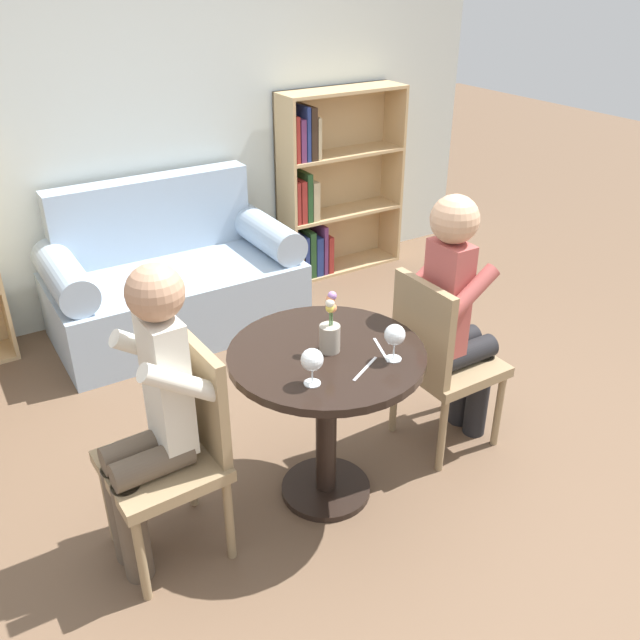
{
  "coord_description": "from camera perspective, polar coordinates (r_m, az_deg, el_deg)",
  "views": [
    {
      "loc": [
        -1.24,
        -1.96,
        2.13
      ],
      "look_at": [
        0.0,
        0.05,
        0.86
      ],
      "focal_mm": 38.0,
      "sensor_mm": 36.0,
      "label": 1
    }
  ],
  "objects": [
    {
      "name": "ground_plane",
      "position": [
        3.15,
        0.49,
        -14.17
      ],
      "size": [
        16.0,
        16.0,
        0.0
      ],
      "primitive_type": "plane",
      "color": "brown"
    },
    {
      "name": "back_wall",
      "position": [
        4.45,
        -15.73,
        17.27
      ],
      "size": [
        5.2,
        0.05,
        2.7
      ],
      "color": "silver",
      "rests_on": "ground_plane"
    },
    {
      "name": "round_table",
      "position": [
        2.81,
        0.54,
        -5.78
      ],
      "size": [
        0.8,
        0.8,
        0.74
      ],
      "color": "black",
      "rests_on": "ground_plane"
    },
    {
      "name": "couch",
      "position": [
        4.38,
        -12.28,
        3.11
      ],
      "size": [
        1.51,
        0.8,
        0.92
      ],
      "color": "#9EB2C6",
      "rests_on": "ground_plane"
    },
    {
      "name": "bookshelf_right",
      "position": [
        5.02,
        0.38,
        10.81
      ],
      "size": [
        0.94,
        0.28,
        1.33
      ],
      "color": "tan",
      "rests_on": "ground_plane"
    },
    {
      "name": "chair_left",
      "position": [
        2.67,
        -11.89,
        -10.23
      ],
      "size": [
        0.44,
        0.44,
        0.9
      ],
      "rotation": [
        0.0,
        0.0,
        -1.53
      ],
      "color": "#937A56",
      "rests_on": "ground_plane"
    },
    {
      "name": "chair_right",
      "position": [
        3.19,
        10.0,
        -3.04
      ],
      "size": [
        0.42,
        0.42,
        0.9
      ],
      "rotation": [
        0.0,
        0.0,
        1.58
      ],
      "color": "#937A56",
      "rests_on": "ground_plane"
    },
    {
      "name": "person_left",
      "position": [
        2.54,
        -14.08,
        -7.91
      ],
      "size": [
        0.43,
        0.35,
        1.24
      ],
      "rotation": [
        0.0,
        0.0,
        -1.53
      ],
      "color": "brown",
      "rests_on": "ground_plane"
    },
    {
      "name": "person_right",
      "position": [
        3.15,
        11.45,
        0.32
      ],
      "size": [
        0.42,
        0.34,
        1.27
      ],
      "rotation": [
        0.0,
        0.0,
        1.58
      ],
      "color": "black",
      "rests_on": "ground_plane"
    },
    {
      "name": "wine_glass_left",
      "position": [
        2.46,
        -0.67,
        -3.46
      ],
      "size": [
        0.08,
        0.08,
        0.15
      ],
      "color": "white",
      "rests_on": "round_table"
    },
    {
      "name": "wine_glass_right",
      "position": [
        2.62,
        6.31,
        -1.34
      ],
      "size": [
        0.08,
        0.08,
        0.15
      ],
      "color": "white",
      "rests_on": "round_table"
    },
    {
      "name": "flower_vase",
      "position": [
        2.67,
        0.86,
        -0.86
      ],
      "size": [
        0.08,
        0.08,
        0.26
      ],
      "color": "#9E9384",
      "rests_on": "round_table"
    },
    {
      "name": "knife_left_setting",
      "position": [
        2.73,
        5.18,
        -2.52
      ],
      "size": [
        0.07,
        0.18,
        0.0
      ],
      "color": "silver",
      "rests_on": "round_table"
    },
    {
      "name": "fork_left_setting",
      "position": [
        2.61,
        3.82,
        -4.11
      ],
      "size": [
        0.17,
        0.1,
        0.0
      ],
      "color": "silver",
      "rests_on": "round_table"
    }
  ]
}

